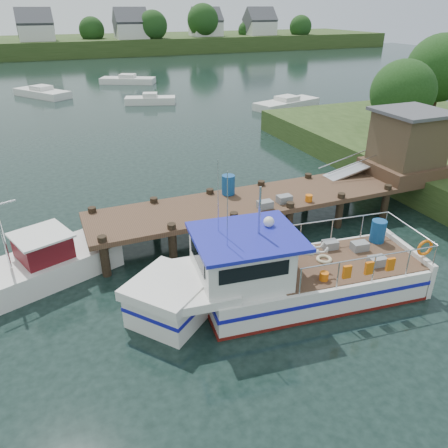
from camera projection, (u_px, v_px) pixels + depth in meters
name	position (u px, v px, depth m)	size (l,w,h in m)	color
ground_plane	(232.00, 232.00, 18.75)	(160.00, 160.00, 0.00)	black
far_shore	(65.00, 43.00, 85.74)	(140.00, 42.55, 9.22)	#32481D
dock	(363.00, 164.00, 19.99)	(16.60, 3.00, 4.78)	#4C3424
lobster_boat	(277.00, 277.00, 14.09)	(10.15, 3.86, 4.88)	silver
work_boat	(24.00, 272.00, 14.94)	(6.89, 4.01, 3.67)	silver
moored_far	(128.00, 80.00, 54.01)	(6.89, 4.97, 1.12)	silver
moored_b	(150.00, 100.00, 42.87)	(5.12, 3.06, 1.07)	silver
moored_c	(287.00, 103.00, 41.35)	(7.17, 4.16, 1.07)	silver
moored_d	(42.00, 93.00, 46.19)	(5.72, 6.94, 1.16)	silver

